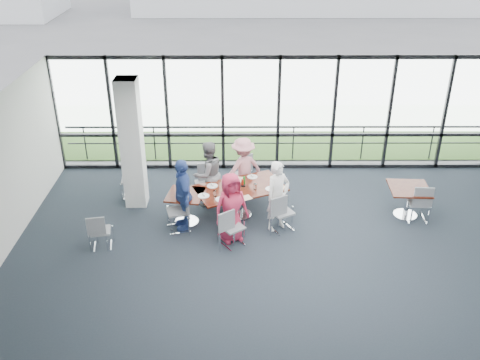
{
  "coord_description": "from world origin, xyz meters",
  "views": [
    {
      "loc": [
        -1.09,
        -8.59,
        6.66
      ],
      "look_at": [
        -1.05,
        2.11,
        1.1
      ],
      "focal_mm": 40.0,
      "sensor_mm": 36.0,
      "label": 1
    }
  ],
  "objects_px": {
    "chair_main_nl": "(232,227)",
    "chair_main_end": "(178,211)",
    "structural_column": "(132,144)",
    "chair_main_nr": "(282,212)",
    "diner_near_right": "(278,196)",
    "chair_spare_r": "(418,202)",
    "diner_far_right": "(243,168)",
    "chair_main_fr": "(241,175)",
    "side_table_right": "(409,192)",
    "chair_spare_lb": "(131,179)",
    "diner_end": "(183,194)",
    "diner_far_left": "(208,174)",
    "chair_main_fl": "(204,184)",
    "diner_near_left": "(231,208)",
    "chair_spare_la": "(101,231)",
    "side_table_left": "(185,199)",
    "main_table": "(240,192)"
  },
  "relations": [
    {
      "from": "chair_main_fl",
      "to": "chair_main_end",
      "type": "relative_size",
      "value": 0.93
    },
    {
      "from": "chair_main_nl",
      "to": "chair_main_end",
      "type": "height_order",
      "value": "chair_main_end"
    },
    {
      "from": "side_table_left",
      "to": "chair_spare_la",
      "type": "height_order",
      "value": "chair_spare_la"
    },
    {
      "from": "diner_far_right",
      "to": "chair_spare_r",
      "type": "distance_m",
      "value": 4.24
    },
    {
      "from": "diner_end",
      "to": "chair_main_fl",
      "type": "relative_size",
      "value": 1.9
    },
    {
      "from": "chair_main_end",
      "to": "chair_spare_r",
      "type": "relative_size",
      "value": 1.02
    },
    {
      "from": "side_table_right",
      "to": "diner_far_right",
      "type": "distance_m",
      "value": 4.0
    },
    {
      "from": "side_table_right",
      "to": "diner_near_right",
      "type": "relative_size",
      "value": 0.58
    },
    {
      "from": "side_table_left",
      "to": "chair_main_end",
      "type": "relative_size",
      "value": 0.96
    },
    {
      "from": "chair_main_fr",
      "to": "diner_far_left",
      "type": "bearing_deg",
      "value": 4.17
    },
    {
      "from": "diner_far_left",
      "to": "chair_main_nr",
      "type": "bearing_deg",
      "value": 110.53
    },
    {
      "from": "diner_near_right",
      "to": "chair_spare_r",
      "type": "distance_m",
      "value": 3.35
    },
    {
      "from": "side_table_left",
      "to": "chair_main_fl",
      "type": "xyz_separation_m",
      "value": [
        0.37,
        1.07,
        -0.17
      ]
    },
    {
      "from": "diner_far_right",
      "to": "chair_main_nl",
      "type": "xyz_separation_m",
      "value": [
        -0.25,
        -2.15,
        -0.35
      ]
    },
    {
      "from": "diner_near_right",
      "to": "diner_far_left",
      "type": "bearing_deg",
      "value": 111.76
    },
    {
      "from": "structural_column",
      "to": "chair_main_nr",
      "type": "bearing_deg",
      "value": -19.24
    },
    {
      "from": "chair_spare_la",
      "to": "chair_spare_r",
      "type": "xyz_separation_m",
      "value": [
        7.15,
        1.1,
        0.06
      ]
    },
    {
      "from": "diner_far_left",
      "to": "chair_spare_r",
      "type": "relative_size",
      "value": 1.77
    },
    {
      "from": "chair_main_nl",
      "to": "chair_spare_r",
      "type": "height_order",
      "value": "chair_spare_r"
    },
    {
      "from": "main_table",
      "to": "chair_main_end",
      "type": "bearing_deg",
      "value": -179.33
    },
    {
      "from": "diner_end",
      "to": "chair_main_nr",
      "type": "distance_m",
      "value": 2.27
    },
    {
      "from": "side_table_left",
      "to": "chair_main_nr",
      "type": "relative_size",
      "value": 1.01
    },
    {
      "from": "chair_spare_lb",
      "to": "main_table",
      "type": "bearing_deg",
      "value": 154.72
    },
    {
      "from": "side_table_right",
      "to": "chair_spare_lb",
      "type": "distance_m",
      "value": 6.79
    },
    {
      "from": "chair_spare_r",
      "to": "chair_spare_la",
      "type": "bearing_deg",
      "value": -167.63
    },
    {
      "from": "diner_near_left",
      "to": "chair_main_nr",
      "type": "height_order",
      "value": "diner_near_left"
    },
    {
      "from": "chair_main_end",
      "to": "chair_spare_la",
      "type": "xyz_separation_m",
      "value": [
        -1.59,
        -0.7,
        -0.07
      ]
    },
    {
      "from": "chair_main_nl",
      "to": "chair_main_end",
      "type": "relative_size",
      "value": 0.93
    },
    {
      "from": "side_table_right",
      "to": "diner_end",
      "type": "xyz_separation_m",
      "value": [
        -5.25,
        -0.48,
        0.21
      ]
    },
    {
      "from": "chair_main_end",
      "to": "chair_spare_r",
      "type": "bearing_deg",
      "value": 78.75
    },
    {
      "from": "diner_far_left",
      "to": "chair_main_nl",
      "type": "height_order",
      "value": "diner_far_left"
    },
    {
      "from": "chair_main_nr",
      "to": "chair_main_nl",
      "type": "bearing_deg",
      "value": -179.96
    },
    {
      "from": "diner_near_left",
      "to": "diner_near_right",
      "type": "height_order",
      "value": "diner_near_right"
    },
    {
      "from": "structural_column",
      "to": "chair_spare_lb",
      "type": "bearing_deg",
      "value": 117.85
    },
    {
      "from": "diner_far_left",
      "to": "chair_spare_la",
      "type": "relative_size",
      "value": 2.02
    },
    {
      "from": "side_table_right",
      "to": "diner_end",
      "type": "height_order",
      "value": "diner_end"
    },
    {
      "from": "chair_spare_lb",
      "to": "chair_spare_r",
      "type": "bearing_deg",
      "value": 164.19
    },
    {
      "from": "chair_main_fr",
      "to": "chair_main_end",
      "type": "distance_m",
      "value": 2.33
    },
    {
      "from": "chair_main_nl",
      "to": "chair_main_fr",
      "type": "distance_m",
      "value": 2.46
    },
    {
      "from": "chair_main_end",
      "to": "side_table_right",
      "type": "bearing_deg",
      "value": 80.96
    },
    {
      "from": "chair_main_end",
      "to": "chair_main_fr",
      "type": "bearing_deg",
      "value": 126.35
    },
    {
      "from": "structural_column",
      "to": "chair_main_fr",
      "type": "relative_size",
      "value": 3.5
    },
    {
      "from": "chair_spare_lb",
      "to": "chair_spare_la",
      "type": "bearing_deg",
      "value": 77.86
    },
    {
      "from": "chair_spare_lb",
      "to": "chair_main_fl",
      "type": "bearing_deg",
      "value": 167.59
    },
    {
      "from": "diner_near_left",
      "to": "chair_spare_la",
      "type": "bearing_deg",
      "value": 159.15
    },
    {
      "from": "side_table_left",
      "to": "diner_far_left",
      "type": "distance_m",
      "value": 1.0
    },
    {
      "from": "chair_main_fl",
      "to": "chair_main_fr",
      "type": "xyz_separation_m",
      "value": [
        0.92,
        0.45,
        0.01
      ]
    },
    {
      "from": "structural_column",
      "to": "diner_near_left",
      "type": "height_order",
      "value": "structural_column"
    },
    {
      "from": "diner_near_left",
      "to": "diner_far_left",
      "type": "xyz_separation_m",
      "value": [
        -0.57,
        1.55,
        0.03
      ]
    },
    {
      "from": "main_table",
      "to": "side_table_left",
      "type": "xyz_separation_m",
      "value": [
        -1.25,
        -0.32,
        -0.01
      ]
    }
  ]
}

